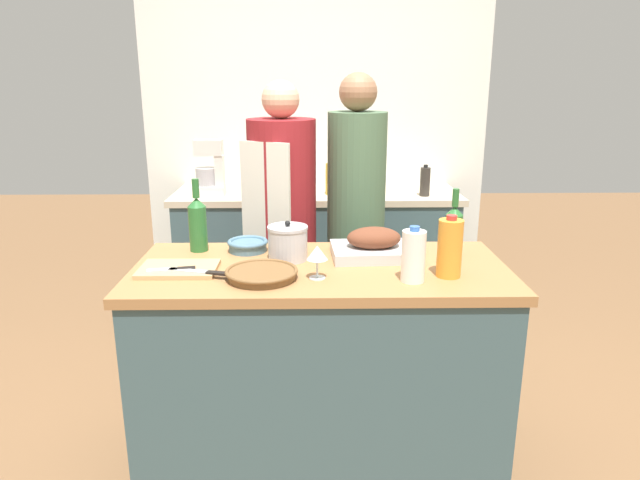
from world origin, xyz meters
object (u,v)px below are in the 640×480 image
object	(u,v)px
wine_bottle_green	(198,223)
stand_mixer	(210,173)
roasting_pan	(374,246)
person_cook_guest	(356,215)
condiment_bottle_tall	(425,182)
knife_paring	(173,269)
wine_bottle_dark	(453,230)
cutting_board	(178,269)
knife_chef	(202,272)
wicker_basket	(262,273)
condiment_bottle_short	(330,179)
stock_pot	(288,243)
juice_jug	(450,248)
mixing_bowl	(248,245)
wine_glass_left	(317,254)
milk_jug	(413,256)
person_cook_aproned	(282,223)

from	to	relation	value
wine_bottle_green	stand_mixer	xyz separation A→B (m)	(-0.13, 1.10, 0.04)
roasting_pan	wine_bottle_green	xyz separation A→B (m)	(-0.76, 0.10, 0.08)
person_cook_guest	condiment_bottle_tall	bearing A→B (deg)	40.58
knife_paring	roasting_pan	bearing A→B (deg)	14.96
wine_bottle_dark	cutting_board	bearing A→B (deg)	-170.90
wine_bottle_green	knife_chef	bearing A→B (deg)	-77.78
wicker_basket	knife_chef	size ratio (longest dim) A/B	1.10
condiment_bottle_short	roasting_pan	bearing A→B (deg)	-83.25
condiment_bottle_short	knife_paring	bearing A→B (deg)	-114.41
stock_pot	juice_jug	bearing A→B (deg)	-19.57
stand_mixer	condiment_bottle_short	world-z (taller)	stand_mixer
mixing_bowl	wine_bottle_dark	bearing A→B (deg)	-5.68
knife_chef	stand_mixer	xyz separation A→B (m)	(-0.21, 1.45, 0.15)
wine_bottle_green	condiment_bottle_short	size ratio (longest dim) A/B	1.48
stand_mixer	juice_jug	bearing A→B (deg)	-51.77
wine_glass_left	stand_mixer	xyz separation A→B (m)	(-0.65, 1.47, 0.07)
milk_jug	person_cook_guest	xyz separation A→B (m)	(-0.14, 0.94, -0.07)
stock_pot	condiment_bottle_short	size ratio (longest dim) A/B	0.78
wine_glass_left	person_cook_guest	distance (m)	0.93
wicker_basket	person_cook_guest	distance (m)	1.00
roasting_pan	knife_paring	world-z (taller)	roasting_pan
person_cook_aproned	person_cook_guest	world-z (taller)	person_cook_guest
juice_jug	milk_jug	world-z (taller)	juice_jug
juice_jug	wine_glass_left	size ratio (longest dim) A/B	1.86
roasting_pan	stock_pot	bearing A→B (deg)	-175.37
juice_jug	knife_paring	size ratio (longest dim) A/B	1.28
milk_jug	condiment_bottle_tall	xyz separation A→B (m)	(0.33, 1.47, 0.01)
wine_bottle_green	condiment_bottle_tall	xyz separation A→B (m)	(1.20, 1.07, -0.01)
milk_jug	person_cook_aproned	bearing A→B (deg)	120.29
person_cook_guest	milk_jug	bearing A→B (deg)	-89.78
knife_chef	condiment_bottle_tall	distance (m)	1.81
knife_chef	condiment_bottle_short	bearing A→B (deg)	69.98
wicker_basket	knife_paring	bearing A→B (deg)	171.15
wine_bottle_dark	knife_chef	xyz separation A→B (m)	(-1.02, -0.25, -0.09)
stand_mixer	condiment_bottle_short	bearing A→B (deg)	1.53
wine_bottle_dark	condiment_bottle_tall	bearing A→B (deg)	84.73
cutting_board	person_cook_guest	bearing A→B (deg)	46.99
roasting_pan	condiment_bottle_short	size ratio (longest dim) A/B	1.69
roasting_pan	mixing_bowl	world-z (taller)	roasting_pan
roasting_pan	stand_mixer	world-z (taller)	stand_mixer
knife_chef	condiment_bottle_short	distance (m)	1.57
wine_bottle_green	wine_glass_left	size ratio (longest dim) A/B	2.47
mixing_bowl	person_cook_aproned	xyz separation A→B (m)	(0.13, 0.51, -0.03)
wine_bottle_green	condiment_bottle_short	distance (m)	1.28
wine_bottle_green	knife_paring	bearing A→B (deg)	-97.50
mixing_bowl	knife_chef	size ratio (longest dim) A/B	0.71
stock_pot	wine_glass_left	distance (m)	0.27
condiment_bottle_short	person_cook_aproned	distance (m)	0.69
stock_pot	person_cook_guest	xyz separation A→B (m)	(0.34, 0.67, -0.04)
milk_jug	wine_bottle_green	world-z (taller)	wine_bottle_green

